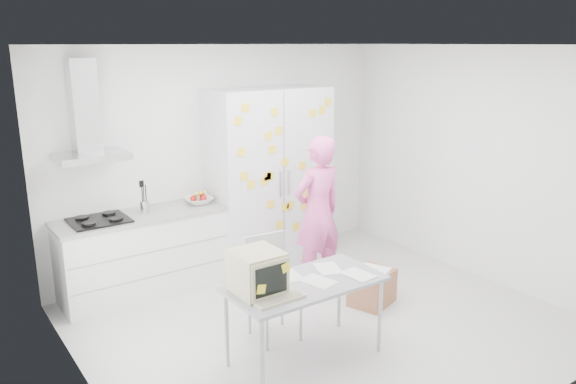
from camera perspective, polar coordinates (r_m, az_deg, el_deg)
floor at (r=5.81m, az=3.63°, el=-13.10°), size 4.50×4.00×0.02m
walls at (r=5.87m, az=-0.54°, el=1.45°), size 4.52×4.01×2.70m
ceiling at (r=5.13m, az=4.15°, el=14.69°), size 4.50×4.00×0.02m
counter_run at (r=6.44m, az=-14.45°, el=-5.98°), size 1.84×0.63×1.28m
range_hood at (r=6.08m, az=-19.83°, el=6.87°), size 0.70×0.48×1.01m
tall_cabinet at (r=6.94m, az=-1.95°, el=1.45°), size 1.50×0.68×2.20m
person at (r=6.30m, az=3.03°, el=-2.12°), size 0.65×0.44×1.74m
desk at (r=4.71m, az=-1.22°, el=-8.77°), size 1.37×0.70×1.09m
chair at (r=5.35m, az=-1.79°, el=-8.94°), size 0.48×0.48×0.98m
cardboard_box at (r=6.15m, az=8.55°, el=-9.50°), size 0.55×0.49×0.40m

